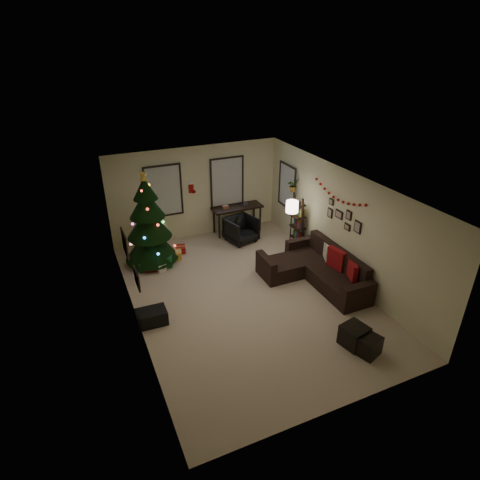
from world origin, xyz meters
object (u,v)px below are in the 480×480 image
at_px(desk, 237,210).
at_px(bookshelf, 298,223).
at_px(sofa, 316,270).
at_px(desk_chair, 241,230).
at_px(christmas_tree, 149,226).

xyz_separation_m(desk, bookshelf, (1.13, -1.65, 0.03)).
xyz_separation_m(sofa, bookshelf, (0.45, 1.64, 0.49)).
relative_size(desk, bookshelf, 0.97).
bearing_deg(sofa, desk_chair, 107.70).
xyz_separation_m(sofa, desk, (-0.69, 3.29, 0.45)).
relative_size(desk_chair, bookshelf, 0.48).
height_order(sofa, desk_chair, sofa).
relative_size(christmas_tree, sofa, 0.98).
xyz_separation_m(christmas_tree, sofa, (3.50, -2.49, -0.79)).
height_order(christmas_tree, desk_chair, christmas_tree).
distance_m(desk, bookshelf, 2.00).
bearing_deg(desk_chair, sofa, -86.80).
bearing_deg(desk_chair, bookshelf, -52.27).
bearing_deg(christmas_tree, desk_chair, 3.13).
distance_m(desk_chair, bookshelf, 1.67).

